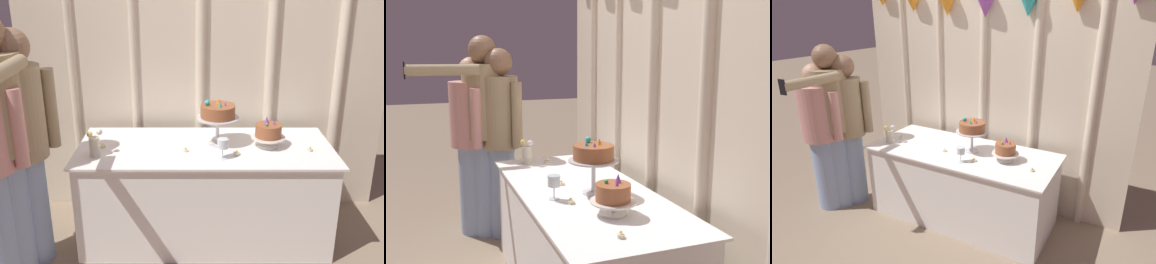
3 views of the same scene
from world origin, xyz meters
The scene contains 13 objects.
draped_curtain centered at (0.03, 0.60, 1.35)m, with size 2.87×0.18×2.52m.
cake_table centered at (0.00, 0.10, 0.36)m, with size 1.79×0.77×0.72m.
cake_display_nearleft centered at (0.09, 0.13, 0.95)m, with size 0.30×0.30×0.33m.
cake_display_nearright centered at (0.44, 0.10, 0.83)m, with size 0.24×0.24×0.21m.
wine_glass centered at (0.11, -0.12, 0.82)m, with size 0.07×0.07×0.14m.
flower_vase centered at (-0.74, -0.07, 0.81)m, with size 0.10×0.09×0.19m.
tealight_far_left centered at (-0.72, 0.08, 0.73)m, with size 0.04×0.04×0.03m.
tealight_near_left centered at (-0.14, 0.01, 0.73)m, with size 0.04×0.04×0.03m.
tealight_near_right centered at (0.21, -0.05, 0.73)m, with size 0.05×0.05×0.03m.
tealight_far_right centered at (0.72, 0.01, 0.73)m, with size 0.04×0.04×0.03m.
guest_man_dark_suit centered at (-1.16, -0.19, 0.88)m, with size 0.42×0.42×1.58m.
guest_girl_blue_dress centered at (-1.25, -0.31, 0.93)m, with size 0.50×0.81×1.69m.
guest_man_pink_jacket centered at (-1.33, -0.39, 0.81)m, with size 0.55×0.38×1.51m.
Camera 2 is at (2.37, -0.80, 1.53)m, focal length 40.66 mm.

